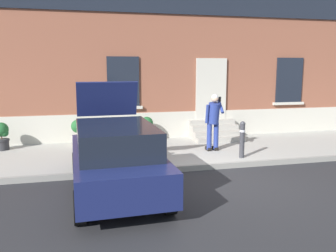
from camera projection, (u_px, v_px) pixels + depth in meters
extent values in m
plane|color=#232326|center=(217.00, 181.00, 8.29)|extent=(80.00, 80.00, 0.00)
cube|color=#99968E|center=(184.00, 151.00, 10.96)|extent=(24.00, 3.60, 0.15)
cube|color=gray|center=(204.00, 167.00, 9.18)|extent=(24.00, 0.12, 0.15)
cube|color=brown|center=(166.00, 38.00, 12.75)|extent=(24.00, 1.40, 7.50)
cube|color=#BCB7A8|center=(171.00, 127.00, 12.59)|extent=(24.00, 0.08, 1.10)
cube|color=#1E472D|center=(211.00, 91.00, 12.71)|extent=(1.00, 0.08, 2.10)
cube|color=#BCB7A8|center=(211.00, 89.00, 12.69)|extent=(1.16, 0.06, 2.24)
cube|color=black|center=(123.00, 82.00, 11.92)|extent=(1.10, 0.06, 1.70)
cube|color=#BCB7A8|center=(124.00, 108.00, 12.04)|extent=(1.30, 0.12, 0.10)
cube|color=black|center=(289.00, 80.00, 13.39)|extent=(1.10, 0.06, 1.70)
cube|color=#BCB7A8|center=(288.00, 103.00, 13.51)|extent=(1.30, 0.12, 0.10)
cube|color=#9E998E|center=(221.00, 140.00, 11.93)|extent=(1.74, 0.32, 0.16)
cube|color=#9E998E|center=(218.00, 136.00, 12.23)|extent=(1.74, 0.32, 0.32)
cube|color=#9E998E|center=(214.00, 132.00, 12.52)|extent=(1.74, 0.32, 0.48)
cube|color=#9E998E|center=(211.00, 128.00, 12.81)|extent=(1.74, 0.32, 0.64)
cube|color=#161E4C|center=(116.00, 164.00, 7.43)|extent=(1.89, 4.06, 0.64)
cube|color=black|center=(116.00, 138.00, 7.19)|extent=(1.63, 2.45, 0.56)
cube|color=black|center=(107.00, 153.00, 9.38)|extent=(1.67, 0.16, 0.20)
cube|color=yellow|center=(106.00, 146.00, 9.35)|extent=(0.52, 0.04, 0.12)
cube|color=#B21414|center=(77.00, 138.00, 9.11)|extent=(0.16, 0.05, 0.18)
cube|color=#B21414|center=(134.00, 135.00, 9.51)|extent=(0.16, 0.05, 0.18)
cube|color=#161E4C|center=(107.00, 99.00, 8.60)|extent=(1.50, 0.42, 0.87)
cylinder|color=black|center=(80.00, 207.00, 5.94)|extent=(0.22, 0.61, 0.60)
cylinder|color=black|center=(169.00, 198.00, 6.36)|extent=(0.22, 0.61, 0.60)
cylinder|color=black|center=(77.00, 164.00, 8.61)|extent=(0.22, 0.61, 0.60)
cylinder|color=black|center=(140.00, 160.00, 9.03)|extent=(0.22, 0.61, 0.60)
cylinder|color=#333338|center=(242.00, 141.00, 9.77)|extent=(0.14, 0.14, 0.95)
sphere|color=#333338|center=(243.00, 124.00, 9.69)|extent=(0.15, 0.15, 0.15)
cylinder|color=silver|center=(242.00, 131.00, 9.72)|extent=(0.15, 0.15, 0.06)
cylinder|color=#333338|center=(133.00, 147.00, 9.06)|extent=(0.14, 0.14, 0.95)
sphere|color=#333338|center=(133.00, 128.00, 8.98)|extent=(0.15, 0.15, 0.15)
cylinder|color=silver|center=(133.00, 136.00, 9.01)|extent=(0.15, 0.15, 0.06)
cylinder|color=navy|center=(209.00, 136.00, 10.60)|extent=(0.15, 0.15, 0.82)
cube|color=black|center=(208.00, 149.00, 10.72)|extent=(0.12, 0.28, 0.10)
cylinder|color=navy|center=(216.00, 136.00, 10.65)|extent=(0.15, 0.15, 0.82)
cube|color=black|center=(215.00, 148.00, 10.77)|extent=(0.12, 0.28, 0.10)
cylinder|color=navy|center=(214.00, 113.00, 10.46)|extent=(0.34, 0.43, 0.66)
sphere|color=tan|center=(215.00, 99.00, 10.32)|extent=(0.22, 0.22, 0.22)
sphere|color=silver|center=(215.00, 98.00, 10.32)|extent=(0.21, 0.21, 0.21)
cylinder|color=navy|center=(207.00, 114.00, 10.38)|extent=(0.09, 0.17, 0.57)
cylinder|color=navy|center=(221.00, 106.00, 10.44)|extent=(0.09, 0.42, 0.41)
cube|color=black|center=(220.00, 99.00, 10.34)|extent=(0.07, 0.02, 0.15)
cylinder|color=#2D2D30|center=(2.00, 144.00, 10.76)|extent=(0.40, 0.40, 0.34)
cylinder|color=#2D2D30|center=(2.00, 140.00, 10.73)|extent=(0.44, 0.44, 0.05)
cylinder|color=#47331E|center=(2.00, 135.00, 10.71)|extent=(0.04, 0.04, 0.24)
sphere|color=#1E5628|center=(1.00, 130.00, 10.68)|extent=(0.44, 0.44, 0.44)
sphere|color=#1E5628|center=(4.00, 133.00, 10.67)|extent=(0.24, 0.24, 0.24)
cylinder|color=beige|center=(79.00, 140.00, 11.36)|extent=(0.40, 0.40, 0.34)
cylinder|color=beige|center=(78.00, 136.00, 11.34)|extent=(0.44, 0.44, 0.05)
cylinder|color=#47331E|center=(78.00, 132.00, 11.31)|extent=(0.04, 0.04, 0.24)
sphere|color=#1E5628|center=(78.00, 126.00, 11.28)|extent=(0.44, 0.44, 0.44)
sphere|color=#1E5628|center=(81.00, 129.00, 11.27)|extent=(0.24, 0.24, 0.24)
cylinder|color=#B25B38|center=(147.00, 137.00, 12.00)|extent=(0.40, 0.40, 0.34)
cylinder|color=#B25B38|center=(147.00, 133.00, 11.98)|extent=(0.44, 0.44, 0.05)
cylinder|color=#47331E|center=(147.00, 128.00, 11.95)|extent=(0.04, 0.04, 0.24)
sphere|color=#1E5628|center=(147.00, 123.00, 11.92)|extent=(0.44, 0.44, 0.44)
sphere|color=#1E5628|center=(150.00, 126.00, 11.91)|extent=(0.24, 0.24, 0.24)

